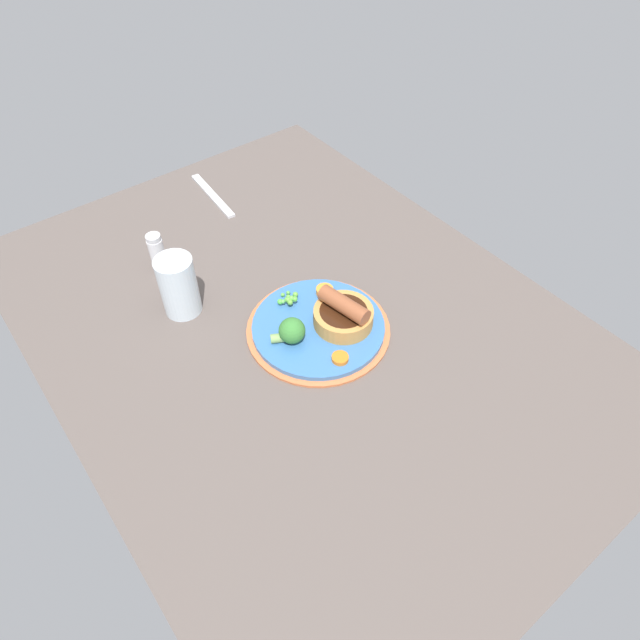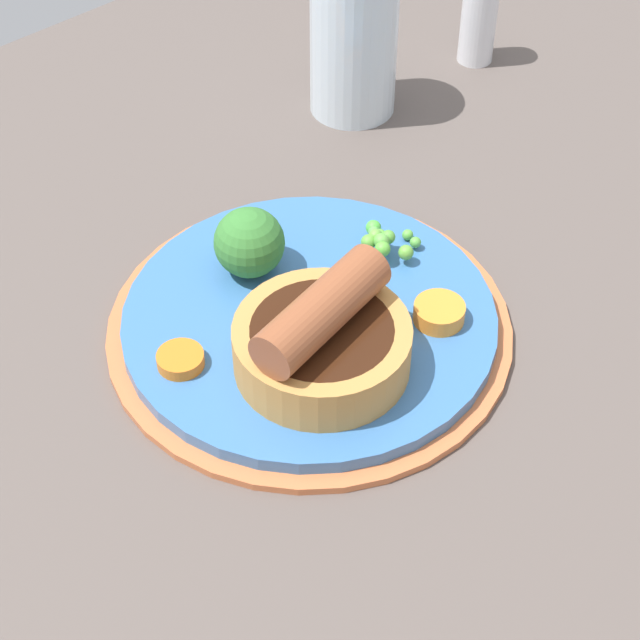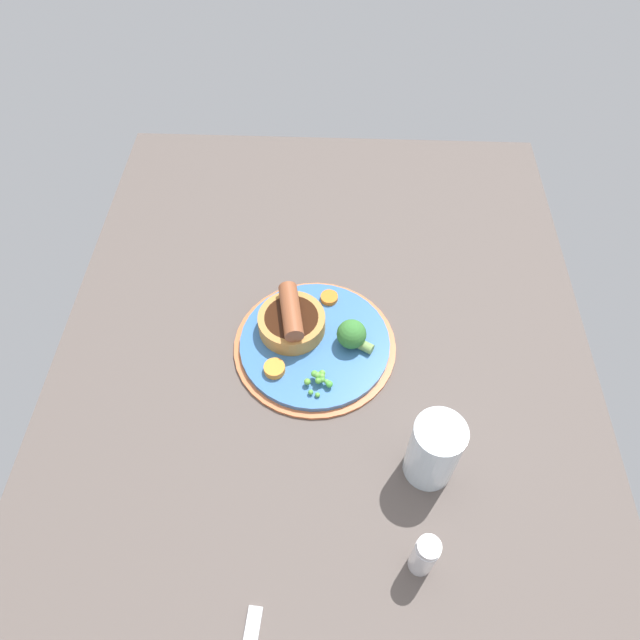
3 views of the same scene
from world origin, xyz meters
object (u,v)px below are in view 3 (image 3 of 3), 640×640
object	(u,v)px
sausage_pudding	(292,320)
broccoli_floret_near	(352,335)
carrot_slice_1	(274,369)
carrot_slice_0	(329,298)
pea_pile	(319,379)
salt_shaker	(424,556)
drinking_glass	(434,451)
dinner_plate	(315,345)

from	to	relation	value
sausage_pudding	broccoli_floret_near	size ratio (longest dim) A/B	1.77
carrot_slice_1	carrot_slice_0	bearing A→B (deg)	151.03
pea_pile	salt_shaker	size ratio (longest dim) A/B	0.52
sausage_pudding	drinking_glass	size ratio (longest dim) A/B	0.90
dinner_plate	carrot_slice_1	distance (cm)	7.76
dinner_plate	carrot_slice_0	world-z (taller)	carrot_slice_0
carrot_slice_0	salt_shaker	bearing A→B (deg)	17.13
dinner_plate	carrot_slice_1	size ratio (longest dim) A/B	7.98
dinner_plate	salt_shaker	size ratio (longest dim) A/B	3.09
sausage_pudding	pea_pile	bearing A→B (deg)	15.29
sausage_pudding	salt_shaker	xyz separation A→B (cm)	(32.61, 17.28, 0.43)
broccoli_floret_near	carrot_slice_1	distance (cm)	12.28
carrot_slice_0	salt_shaker	distance (cm)	40.30
dinner_plate	broccoli_floret_near	xyz separation A→B (cm)	(0.04, 5.49, 2.93)
pea_pile	carrot_slice_0	distance (cm)	15.24
drinking_glass	dinner_plate	bearing A→B (deg)	-139.91
drinking_glass	salt_shaker	xyz separation A→B (cm)	(11.96, -1.75, -1.67)
dinner_plate	sausage_pudding	distance (cm)	5.08
drinking_glass	salt_shaker	bearing A→B (deg)	-8.31
broccoli_floret_near	drinking_glass	world-z (taller)	drinking_glass
broccoli_floret_near	drinking_glass	xyz separation A→B (cm)	(18.37, 10.01, 2.05)
dinner_plate	salt_shaker	world-z (taller)	salt_shaker
dinner_plate	salt_shaker	bearing A→B (deg)	24.35
broccoli_floret_near	carrot_slice_1	bearing A→B (deg)	54.23
dinner_plate	salt_shaker	xyz separation A→B (cm)	(30.37, 13.75, 3.32)
broccoli_floret_near	pea_pile	bearing A→B (deg)	85.99
pea_pile	carrot_slice_1	xyz separation A→B (cm)	(-1.82, -6.46, -0.51)
sausage_pudding	carrot_slice_1	world-z (taller)	sausage_pudding
broccoli_floret_near	salt_shaker	bearing A→B (deg)	133.97
sausage_pudding	carrot_slice_0	distance (cm)	8.15
sausage_pudding	carrot_slice_0	xyz separation A→B (cm)	(-5.85, 5.42, -1.66)
broccoli_floret_near	salt_shaker	world-z (taller)	salt_shaker
broccoli_floret_near	dinner_plate	bearing A→B (deg)	28.35
dinner_plate	carrot_slice_1	xyz separation A→B (cm)	(5.28, -5.51, 1.39)
broccoli_floret_near	carrot_slice_0	xyz separation A→B (cm)	(-8.13, -3.60, -1.70)
broccoli_floret_near	carrot_slice_1	size ratio (longest dim) A/B	1.85
sausage_pudding	drinking_glass	distance (cm)	28.15
sausage_pudding	pea_pile	distance (cm)	10.41
sausage_pudding	pea_pile	xyz separation A→B (cm)	(9.34, 4.47, -0.98)
dinner_plate	sausage_pudding	bearing A→B (deg)	-122.37
dinner_plate	sausage_pudding	size ratio (longest dim) A/B	2.43
salt_shaker	drinking_glass	bearing A→B (deg)	171.69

